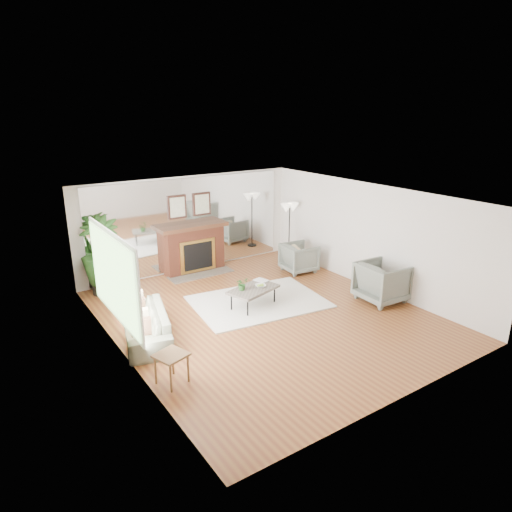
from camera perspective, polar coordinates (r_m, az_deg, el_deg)
ground at (r=9.66m, az=1.21°, el=-7.37°), size 7.00×7.00×0.00m
wall_left at (r=7.96m, az=-16.68°, el=-4.08°), size 0.02×7.00×2.50m
wall_right at (r=11.12m, az=13.97°, el=2.40°), size 0.02×7.00×2.50m
wall_back at (r=12.10m, az=-8.32°, el=4.00°), size 6.00×0.02×2.50m
mirror_panel at (r=12.09m, az=-8.28°, el=3.98°), size 5.40×0.04×2.40m
window_panel at (r=8.29m, az=-17.40°, el=-2.51°), size 0.04×2.40×1.50m
fireplace at (r=12.06m, az=-7.71°, el=1.06°), size 1.85×0.83×2.05m
area_rug at (r=10.25m, az=0.30°, el=-5.73°), size 3.07×2.37×0.03m
coffee_table at (r=9.87m, az=-0.34°, el=-4.25°), size 1.23×0.93×0.44m
sofa at (r=8.88m, az=-13.68°, el=-8.26°), size 1.24×2.09×0.57m
armchair_back at (r=12.09m, az=5.42°, el=-0.21°), size 0.92×0.90×0.76m
armchair_front at (r=10.57m, az=15.51°, el=-3.12°), size 1.04×1.01×0.90m
side_table at (r=7.38m, az=-10.56°, el=-12.52°), size 0.56×0.56×0.51m
potted_ficus at (r=11.02m, az=-18.85°, el=0.32°), size 1.08×1.08×1.83m
floor_lamp at (r=12.57m, az=4.22°, el=5.46°), size 0.54×0.30×1.67m
tabletop_plant at (r=9.72m, az=-1.77°, el=-3.50°), size 0.28×0.26×0.28m
fruit_bowl at (r=9.91m, az=0.56°, el=-3.75°), size 0.29×0.29×0.06m
book at (r=10.18m, az=0.21°, el=-3.24°), size 0.29×0.35×0.02m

